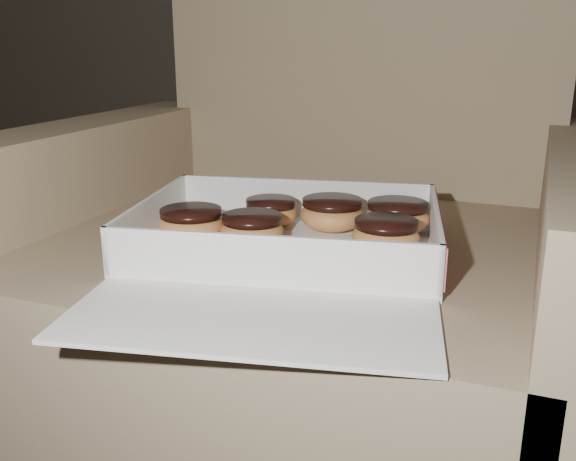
# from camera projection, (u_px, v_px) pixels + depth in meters

# --- Properties ---
(armchair) EXTENTS (0.87, 0.74, 0.91)m
(armchair) POSITION_uv_depth(u_px,v_px,m) (311.00, 295.00, 1.01)
(armchair) COLOR #856F54
(armchair) RESTS_ON floor
(bakery_box) EXTENTS (0.46, 0.51, 0.06)m
(bakery_box) POSITION_uv_depth(u_px,v_px,m) (285.00, 251.00, 0.80)
(bakery_box) COLOR white
(bakery_box) RESTS_ON armchair
(donut_a) EXTENTS (0.09, 0.09, 0.04)m
(donut_a) POSITION_uv_depth(u_px,v_px,m) (332.00, 213.00, 0.89)
(donut_a) COLOR #EB9552
(donut_a) RESTS_ON bakery_box
(donut_b) EXTENTS (0.08, 0.08, 0.04)m
(donut_b) POSITION_uv_depth(u_px,v_px,m) (252.00, 229.00, 0.83)
(donut_b) COLOR #EB9552
(donut_b) RESTS_ON bakery_box
(donut_c) EXTENTS (0.08, 0.08, 0.04)m
(donut_c) POSITION_uv_depth(u_px,v_px,m) (271.00, 211.00, 0.92)
(donut_c) COLOR #EB9552
(donut_c) RESTS_ON bakery_box
(donut_d) EXTENTS (0.09, 0.09, 0.04)m
(donut_d) POSITION_uv_depth(u_px,v_px,m) (397.00, 216.00, 0.88)
(donut_d) COLOR #EB9552
(donut_d) RESTS_ON bakery_box
(donut_e) EXTENTS (0.09, 0.09, 0.04)m
(donut_e) POSITION_uv_depth(u_px,v_px,m) (386.00, 235.00, 0.80)
(donut_e) COLOR #EB9552
(donut_e) RESTS_ON bakery_box
(donut_f) EXTENTS (0.09, 0.09, 0.04)m
(donut_f) POSITION_uv_depth(u_px,v_px,m) (191.00, 224.00, 0.85)
(donut_f) COLOR #EB9552
(donut_f) RESTS_ON bakery_box
(crumb_a) EXTENTS (0.01, 0.01, 0.00)m
(crumb_a) POSITION_uv_depth(u_px,v_px,m) (375.00, 255.00, 0.79)
(crumb_a) COLOR black
(crumb_a) RESTS_ON bakery_box
(crumb_b) EXTENTS (0.01, 0.01, 0.00)m
(crumb_b) POSITION_uv_depth(u_px,v_px,m) (217.00, 259.00, 0.78)
(crumb_b) COLOR black
(crumb_b) RESTS_ON bakery_box
(crumb_c) EXTENTS (0.01, 0.01, 0.00)m
(crumb_c) POSITION_uv_depth(u_px,v_px,m) (352.00, 278.00, 0.72)
(crumb_c) COLOR black
(crumb_c) RESTS_ON bakery_box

